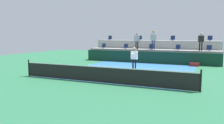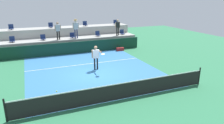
{
  "view_description": "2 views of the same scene",
  "coord_description": "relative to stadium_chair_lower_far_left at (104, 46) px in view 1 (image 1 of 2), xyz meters",
  "views": [
    {
      "loc": [
        5.6,
        -15.0,
        2.61
      ],
      "look_at": [
        -0.34,
        -1.64,
        0.9
      ],
      "focal_mm": 36.12,
      "sensor_mm": 36.0,
      "label": 1
    },
    {
      "loc": [
        -3.98,
        -12.63,
        4.98
      ],
      "look_at": [
        0.71,
        -1.24,
        1.14
      ],
      "focal_mm": 33.07,
      "sensor_mm": 36.0,
      "label": 2
    }
  ],
  "objects": [
    {
      "name": "seating_tier_upper",
      "position": [
        5.31,
        1.87,
        -0.41
      ],
      "size": [
        13.0,
        1.8,
        2.1
      ],
      "primitive_type": "cube",
      "color": "#9E9E99",
      "rests_on": "ground_plane"
    },
    {
      "name": "spectator_in_white",
      "position": [
        9.97,
        -0.38,
        0.77
      ],
      "size": [
        0.58,
        0.26,
        1.64
      ],
      "color": "black",
      "rests_on": "seating_tier_lower"
    },
    {
      "name": "court_service_line",
      "position": [
        5.31,
        -4.83,
        -1.46
      ],
      "size": [
        9.0,
        0.06,
        0.0
      ],
      "primitive_type": "cube",
      "color": "white",
      "rests_on": "ground_plane"
    },
    {
      "name": "tennis_ball",
      "position": [
        2.28,
        -10.65,
        -0.7
      ],
      "size": [
        0.07,
        0.07,
        0.07
      ],
      "color": "#CCE033"
    },
    {
      "name": "stadium_chair_upper_right",
      "position": [
        7.13,
        1.8,
        0.85
      ],
      "size": [
        0.44,
        0.4,
        0.52
      ],
      "color": "#2D2D33",
      "rests_on": "seating_tier_upper"
    },
    {
      "name": "stadium_chair_lower_far_right",
      "position": [
        10.67,
        0.0,
        0.0
      ],
      "size": [
        0.44,
        0.4,
        0.52
      ],
      "color": "#2D2D33",
      "rests_on": "seating_tier_lower"
    },
    {
      "name": "spectator_with_hat",
      "position": [
        5.63,
        -0.38,
        0.92
      ],
      "size": [
        0.62,
        0.45,
        1.83
      ],
      "color": "navy",
      "rests_on": "seating_tier_lower"
    },
    {
      "name": "stadium_chair_upper_far_right",
      "position": [
        10.68,
        1.8,
        0.85
      ],
      "size": [
        0.44,
        0.4,
        0.52
      ],
      "color": "#2D2D33",
      "rests_on": "seating_tier_upper"
    },
    {
      "name": "tennis_net",
      "position": [
        5.31,
        -11.23,
        -0.97
      ],
      "size": [
        10.48,
        0.08,
        1.07
      ],
      "color": "black",
      "rests_on": "ground_plane"
    },
    {
      "name": "stadium_chair_lower_left",
      "position": [
        2.6,
        0.0,
        0.0
      ],
      "size": [
        0.44,
        0.4,
        0.52
      ],
      "color": "#2D2D33",
      "rests_on": "seating_tier_lower"
    },
    {
      "name": "equipment_bag",
      "position": [
        9.59,
        -1.88,
        -1.31
      ],
      "size": [
        0.76,
        0.28,
        0.3
      ],
      "primitive_type": "cube",
      "color": "maroon",
      "rests_on": "ground_plane"
    },
    {
      "name": "ground_plane",
      "position": [
        5.31,
        -7.23,
        -1.46
      ],
      "size": [
        40.0,
        40.0,
        0.0
      ],
      "primitive_type": "plane",
      "color": "#2D754C"
    },
    {
      "name": "seating_tier_lower",
      "position": [
        5.31,
        0.07,
        -0.84
      ],
      "size": [
        13.0,
        1.8,
        1.25
      ],
      "primitive_type": "cube",
      "color": "#9E9E99",
      "rests_on": "ground_plane"
    },
    {
      "name": "sponsor_backboard",
      "position": [
        5.31,
        -1.23,
        -0.91
      ],
      "size": [
        13.0,
        0.16,
        1.1
      ],
      "primitive_type": "cube",
      "color": "#0F3323",
      "rests_on": "ground_plane"
    },
    {
      "name": "tennis_player",
      "position": [
        5.66,
        -6.36,
        -0.39
      ],
      "size": [
        0.65,
        1.23,
        1.75
      ],
      "color": "black",
      "rests_on": "ground_plane"
    },
    {
      "name": "spectator_in_grey",
      "position": [
        3.95,
        -0.38,
        0.76
      ],
      "size": [
        0.58,
        0.23,
        1.64
      ],
      "color": "black",
      "rests_on": "seating_tier_lower"
    },
    {
      "name": "stadium_chair_upper_far_left",
      "position": [
        -0.06,
        1.8,
        0.85
      ],
      "size": [
        0.44,
        0.4,
        0.52
      ],
      "color": "#2D2D33",
      "rests_on": "seating_tier_upper"
    },
    {
      "name": "stadium_chair_lower_center",
      "position": [
        5.32,
        0.0,
        0.0
      ],
      "size": [
        0.44,
        0.4,
        0.52
      ],
      "color": "#2D2D33",
      "rests_on": "seating_tier_lower"
    },
    {
      "name": "stadium_chair_lower_far_left",
      "position": [
        0.0,
        0.0,
        0.0
      ],
      "size": [
        0.44,
        0.4,
        0.52
      ],
      "color": "#2D2D33",
      "rests_on": "seating_tier_lower"
    },
    {
      "name": "stadium_chair_lower_right",
      "position": [
        7.93,
        0.0,
        0.0
      ],
      "size": [
        0.44,
        0.4,
        0.52
      ],
      "color": "#2D2D33",
      "rests_on": "seating_tier_lower"
    },
    {
      "name": "court_inner_paint",
      "position": [
        5.31,
        -6.23,
        -1.46
      ],
      "size": [
        9.0,
        10.0,
        0.01
      ],
      "primitive_type": "cube",
      "color": "teal",
      "rests_on": "ground_plane"
    },
    {
      "name": "stadium_chair_upper_left",
      "position": [
        3.57,
        1.8,
        0.85
      ],
      "size": [
        0.44,
        0.4,
        0.52
      ],
      "color": "#2D2D33",
      "rests_on": "seating_tier_upper"
    }
  ]
}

